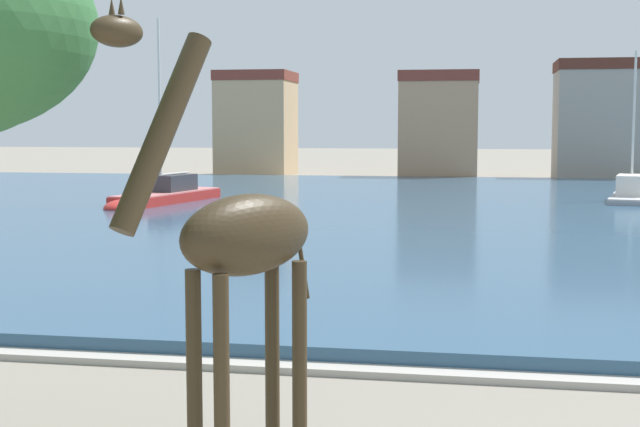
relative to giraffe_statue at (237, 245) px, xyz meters
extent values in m
cube|color=#2D5170|center=(-1.25, 29.77, -2.53)|extent=(85.25, 50.22, 0.36)
cube|color=#ADA89E|center=(-1.25, 4.41, -2.64)|extent=(85.25, 0.50, 0.12)
cylinder|color=#382B19|center=(-0.05, -0.51, -1.48)|extent=(0.18, 0.18, 2.45)
cylinder|color=#382B19|center=(-0.44, -0.26, -1.48)|extent=(0.18, 0.18, 2.45)
cylinder|color=#382B19|center=(0.61, 0.53, -1.48)|extent=(0.18, 0.18, 2.45)
cylinder|color=#382B19|center=(0.22, 0.78, -1.48)|extent=(0.18, 0.18, 2.45)
ellipsoid|color=#382B19|center=(0.08, 0.13, 0.10)|extent=(1.62, 1.98, 0.94)
cylinder|color=#382B19|center=(-0.55, -0.87, 1.27)|extent=(0.91, 1.23, 2.10)
ellipsoid|color=#382B19|center=(-0.83, -1.31, 2.26)|extent=(0.57, 0.66, 0.31)
cone|color=#382B19|center=(-0.76, -1.35, 2.50)|extent=(0.07, 0.07, 0.18)
cone|color=#382B19|center=(-0.89, -1.27, 2.50)|extent=(0.07, 0.07, 0.18)
cylinder|color=#382B19|center=(0.57, 0.90, -0.29)|extent=(0.19, 0.25, 0.99)
cube|color=red|center=(-12.06, 31.09, -2.30)|extent=(3.35, 7.46, 0.81)
ellipsoid|color=red|center=(-12.77, 27.73, -2.30)|extent=(2.19, 2.83, 0.76)
cube|color=#C7716E|center=(-12.06, 31.09, -1.87)|extent=(3.28, 7.31, 0.06)
cube|color=#333338|center=(-11.95, 31.62, -1.45)|extent=(1.82, 2.75, 0.79)
cylinder|color=silver|center=(-12.17, 30.56, 2.21)|extent=(0.12, 0.12, 8.22)
cylinder|color=silver|center=(-11.91, 31.79, -1.00)|extent=(0.60, 2.49, 0.08)
cube|color=#939399|center=(10.19, 36.23, -2.42)|extent=(3.17, 7.15, 0.57)
ellipsoid|color=#939399|center=(10.87, 39.45, -2.42)|extent=(2.07, 2.71, 0.55)
cube|color=#B1B1B5|center=(10.19, 36.23, -2.10)|extent=(3.11, 7.01, 0.06)
cube|color=silver|center=(10.08, 35.72, -1.57)|extent=(1.72, 2.63, 1.00)
cylinder|color=silver|center=(10.30, 36.74, 1.45)|extent=(0.12, 0.12, 7.16)
cylinder|color=silver|center=(10.05, 35.55, -1.23)|extent=(0.58, 2.39, 0.08)
cube|color=tan|center=(-14.98, 60.40, 1.07)|extent=(5.74, 5.61, 7.56)
cube|color=brown|center=(-14.98, 60.40, 5.25)|extent=(5.86, 5.72, 0.80)
cube|color=tan|center=(-0.19, 57.66, 0.91)|extent=(5.73, 5.26, 7.24)
cube|color=brown|center=(-0.19, 57.66, 4.93)|extent=(5.84, 5.37, 0.80)
cube|color=gray|center=(11.94, 58.65, 1.29)|extent=(7.23, 5.52, 8.00)
cube|color=#51281E|center=(11.94, 58.65, 5.69)|extent=(7.37, 5.64, 0.80)
camera|label=1|loc=(2.65, -9.60, 1.34)|focal=49.77mm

